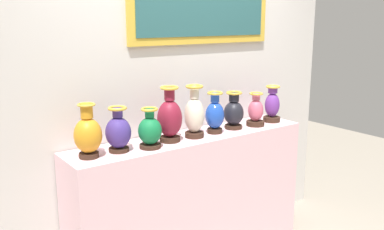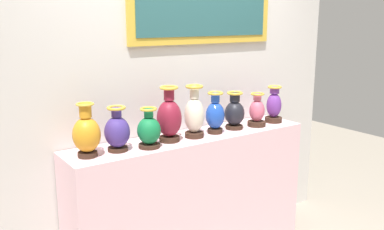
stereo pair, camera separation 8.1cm
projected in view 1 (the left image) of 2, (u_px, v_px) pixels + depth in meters
name	position (u px, v px, depth m)	size (l,w,h in m)	color
display_shelf	(192.00, 198.00, 3.43)	(2.02, 0.42, 1.04)	beige
back_wall	(174.00, 82.00, 3.44)	(3.35, 0.14, 2.80)	silver
vase_amber	(88.00, 135.00, 2.77)	(0.18, 0.18, 0.36)	#382319
vase_indigo	(118.00, 132.00, 2.90)	(0.18, 0.18, 0.31)	#382319
vase_emerald	(150.00, 131.00, 2.99)	(0.17, 0.17, 0.29)	#382319
vase_burgundy	(170.00, 118.00, 3.14)	(0.18, 0.18, 0.41)	#382319
vase_ivory	(194.00, 115.00, 3.25)	(0.15, 0.15, 0.41)	#382319
vase_sapphire	(215.00, 115.00, 3.38)	(0.15, 0.15, 0.33)	#382319
vase_onyx	(234.00, 112.00, 3.52)	(0.16, 0.16, 0.31)	#382319
vase_rose	(256.00, 112.00, 3.62)	(0.15, 0.15, 0.28)	#382319
vase_violet	(272.00, 105.00, 3.76)	(0.15, 0.15, 0.32)	#382319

